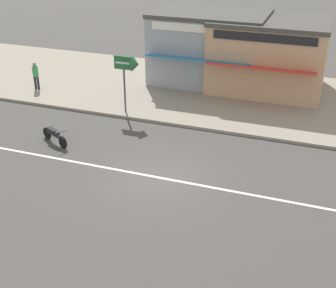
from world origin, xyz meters
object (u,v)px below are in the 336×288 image
(motorcycle_0, at_px, (55,135))
(shopfront_corner_warung, at_px, (269,54))
(pedestrian_near_clock, at_px, (36,74))
(arrow_signboard, at_px, (133,66))
(shopfront_mid_block, at_px, (209,47))

(motorcycle_0, relative_size, shopfront_corner_warung, 0.27)
(pedestrian_near_clock, bearing_deg, shopfront_corner_warung, 20.41)
(shopfront_corner_warung, bearing_deg, arrow_signboard, -133.57)
(pedestrian_near_clock, distance_m, shopfront_corner_warung, 13.71)
(pedestrian_near_clock, bearing_deg, arrow_signboard, -11.63)
(shopfront_mid_block, bearing_deg, motorcycle_0, -112.97)
(motorcycle_0, bearing_deg, shopfront_mid_block, 67.03)
(pedestrian_near_clock, height_order, shopfront_mid_block, shopfront_mid_block)
(motorcycle_0, relative_size, shopfront_mid_block, 0.26)
(shopfront_mid_block, bearing_deg, pedestrian_near_clock, -152.51)
(arrow_signboard, xyz_separation_m, shopfront_mid_block, (2.29, 6.21, -0.40))
(arrow_signboard, height_order, shopfront_mid_block, shopfront_mid_block)
(arrow_signboard, bearing_deg, motorcycle_0, -116.81)
(shopfront_corner_warung, height_order, shopfront_mid_block, shopfront_mid_block)
(motorcycle_0, distance_m, arrow_signboard, 5.28)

